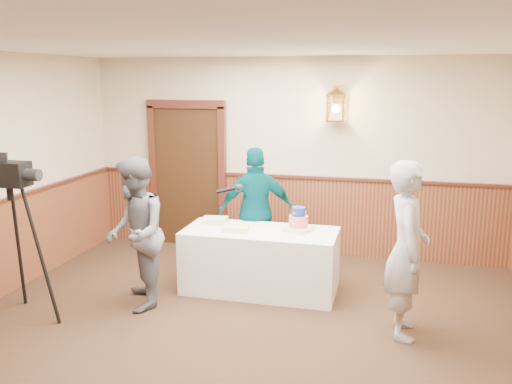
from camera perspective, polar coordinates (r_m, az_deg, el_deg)
ground at (r=4.96m, az=-3.99°, el=-18.44°), size 7.00×7.00×0.00m
room_shell at (r=4.83m, az=-3.17°, el=0.17°), size 6.02×7.02×2.81m
display_table at (r=6.49m, az=0.44°, el=-7.23°), size 1.80×0.80×0.75m
tiered_cake at (r=6.32m, az=4.49°, el=-3.15°), size 0.36×0.36×0.29m
sheet_cake_yellow at (r=6.34m, az=-2.12°, el=-3.84°), size 0.32×0.25×0.06m
sheet_cake_green at (r=6.68m, az=-4.36°, el=-3.01°), size 0.33×0.28×0.07m
interviewer at (r=6.06m, az=-12.59°, el=-4.29°), size 1.58×1.02×1.68m
baker at (r=5.46m, az=15.57°, el=-5.88°), size 0.47×0.67×1.75m
assistant_p at (r=6.92m, az=0.06°, el=-2.10°), size 1.05×0.70×1.66m
tv_camera_rig at (r=6.13m, az=-23.99°, el=-5.70°), size 0.66×0.62×1.69m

